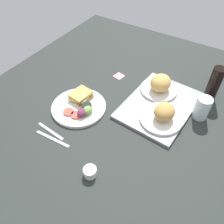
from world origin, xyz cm
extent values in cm
cube|color=#282D2B|center=(0.00, 0.00, -1.50)|extent=(190.00, 150.00, 3.00)
cube|color=gray|center=(-18.58, 20.32, 0.80)|extent=(47.04, 35.84, 1.60)
cylinder|color=white|center=(-28.58, 15.32, 2.30)|extent=(20.79, 20.79, 1.40)
ellipsoid|color=tan|center=(-28.29, 15.75, 7.39)|extent=(12.88, 11.12, 8.78)
cylinder|color=white|center=(-8.58, 25.32, 2.30)|extent=(21.54, 21.54, 1.40)
ellipsoid|color=tan|center=(-9.30, 26.11, 6.95)|extent=(11.58, 10.00, 7.90)
cylinder|color=white|center=(5.72, -15.65, 0.80)|extent=(28.99, 28.99, 1.60)
cube|color=tan|center=(-0.08, -18.26, 2.30)|extent=(12.65, 11.12, 1.40)
cube|color=#B2C66B|center=(-0.08, -18.26, 3.50)|extent=(12.77, 11.28, 1.00)
cube|color=tan|center=(-0.08, -18.26, 4.70)|extent=(12.01, 10.27, 1.40)
cylinder|color=#D14738|center=(12.24, -17.10, 2.00)|extent=(5.60, 5.60, 0.80)
cylinder|color=#D14738|center=(11.80, -12.46, 2.00)|extent=(5.60, 5.60, 0.80)
cylinder|color=black|center=(4.99, -10.58, 3.10)|extent=(5.20, 5.20, 3.00)
cylinder|color=#EFEACC|center=(4.99, -10.58, 4.20)|extent=(4.26, 4.26, 0.60)
ellipsoid|color=#729E4C|center=(7.16, -8.70, 3.40)|extent=(6.00, 4.80, 3.60)
ellipsoid|color=#6B2D47|center=(9.77, -9.86, 3.40)|extent=(6.00, 4.80, 3.60)
cylinder|color=silver|center=(-22.47, 40.92, 6.19)|extent=(7.52, 7.52, 12.38)
cylinder|color=black|center=(-39.92, 41.19, 9.77)|extent=(6.40, 6.40, 19.54)
cylinder|color=silver|center=(34.16, 12.33, 2.00)|extent=(5.60, 5.60, 4.00)
cube|color=#B7B7BC|center=(25.72, -17.65, 0.25)|extent=(2.91, 17.06, 0.50)
cube|color=#B7B7BC|center=(28.72, -13.65, 0.25)|extent=(2.52, 19.05, 0.50)
cube|color=pink|center=(-29.80, -11.72, 0.06)|extent=(6.59, 6.59, 0.12)
camera|label=1|loc=(68.70, 44.57, 86.98)|focal=36.34mm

